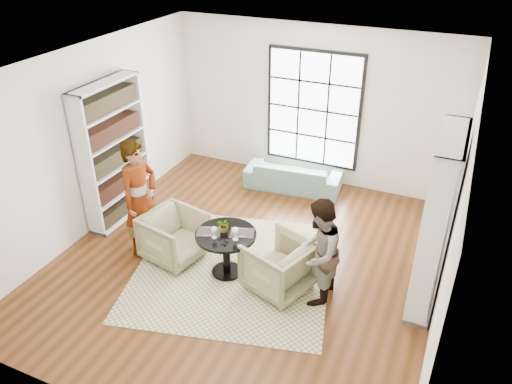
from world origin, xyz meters
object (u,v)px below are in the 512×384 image
at_px(sofa, 293,175).
at_px(person_right, 318,252).
at_px(armchair_right, 279,265).
at_px(wine_glass_right, 235,231).
at_px(person_left, 140,198).
at_px(armchair_left, 174,236).
at_px(pedestal_table, 226,245).
at_px(flower_centerpiece, 224,225).
at_px(wine_glass_left, 214,230).

distance_m(sofa, person_right, 3.19).
bearing_deg(armchair_right, wine_glass_right, -61.99).
height_order(armchair_right, person_right, person_right).
bearing_deg(person_left, sofa, -19.17).
bearing_deg(armchair_right, armchair_left, -70.52).
height_order(pedestal_table, sofa, pedestal_table).
height_order(person_right, flower_centerpiece, person_right).
distance_m(sofa, flower_centerpiece, 2.86).
xyz_separation_m(armchair_left, wine_glass_left, (0.80, -0.18, 0.45)).
bearing_deg(sofa, armchair_right, 100.60).
bearing_deg(wine_glass_right, pedestal_table, 157.69).
relative_size(armchair_left, armchair_right, 0.99).
height_order(sofa, flower_centerpiece, flower_centerpiece).
bearing_deg(armchair_left, person_right, -78.40).
relative_size(pedestal_table, wine_glass_right, 4.30).
bearing_deg(armchair_left, wine_glass_left, -90.84).
distance_m(armchair_left, wine_glass_right, 1.19).
xyz_separation_m(armchair_right, person_right, (0.55, 0.00, 0.39)).
bearing_deg(pedestal_table, armchair_left, 178.44).
xyz_separation_m(person_left, person_right, (2.81, -0.01, -0.16)).
xyz_separation_m(sofa, flower_centerpiece, (-0.03, -2.81, 0.54)).
height_order(pedestal_table, armchair_right, armchair_right).
bearing_deg(person_right, pedestal_table, -89.57).
distance_m(wine_glass_right, flower_centerpiece, 0.27).
bearing_deg(wine_glass_right, armchair_right, 8.05).
bearing_deg(person_right, flower_centerpiece, -91.16).
xyz_separation_m(pedestal_table, armchair_right, (0.81, 0.01, -0.12)).
xyz_separation_m(sofa, wine_glass_right, (0.20, -2.92, 0.58)).
relative_size(sofa, armchair_left, 2.15).
xyz_separation_m(armchair_left, person_left, (-0.55, 0.00, 0.55)).
bearing_deg(sofa, flower_centerpiece, 83.71).
relative_size(wine_glass_left, flower_centerpiece, 0.90).
xyz_separation_m(wine_glass_left, wine_glass_right, (0.29, 0.08, 0.01)).
distance_m(pedestal_table, armchair_right, 0.82).
xyz_separation_m(person_left, flower_centerpiece, (1.40, 0.01, -0.12)).
xyz_separation_m(armchair_right, flower_centerpiece, (-0.86, 0.03, 0.42)).
bearing_deg(armchair_left, wine_glass_right, -83.43).
height_order(pedestal_table, wine_glass_right, wine_glass_right).
bearing_deg(wine_glass_right, sofa, 93.97).
height_order(armchair_left, person_left, person_left).
bearing_deg(wine_glass_left, person_right, 6.49).
xyz_separation_m(armchair_right, wine_glass_right, (-0.62, -0.09, 0.46)).
xyz_separation_m(pedestal_table, person_left, (-1.45, 0.02, 0.42)).
relative_size(sofa, person_right, 1.17).
relative_size(pedestal_table, flower_centerpiece, 4.26).
distance_m(armchair_left, flower_centerpiece, 0.95).
height_order(wine_glass_left, wine_glass_right, wine_glass_right).
bearing_deg(armchair_right, person_right, 109.96).
distance_m(person_right, flower_centerpiece, 1.41).
xyz_separation_m(armchair_left, armchair_right, (1.71, -0.01, 0.00)).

